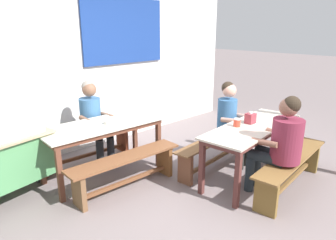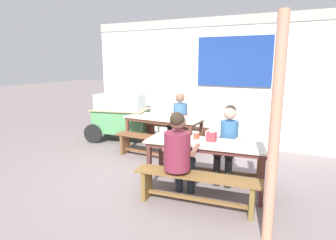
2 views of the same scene
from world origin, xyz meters
The scene contains 16 objects.
ground_plane centered at (0.00, 0.00, 0.00)m, with size 40.00×40.00×0.00m, color slate.
backdrop_wall centered at (0.01, 2.41, 1.51)m, with size 6.17×0.23×2.88m.
dining_table_far centered at (-0.69, 1.28, 0.67)m, with size 1.67×0.77×0.74m.
dining_table_near centered at (0.72, -0.17, 0.66)m, with size 1.83×0.76×0.74m.
bench_far_back centered at (-0.67, 1.82, 0.29)m, with size 1.57×0.37×0.45m.
bench_far_front centered at (-0.71, 0.73, 0.30)m, with size 1.54×0.37×0.45m.
bench_near_back centered at (0.67, 0.38, 0.29)m, with size 1.74×0.41×0.45m.
bench_near_front centered at (0.77, -0.71, 0.30)m, with size 1.69×0.46×0.45m.
food_cart centered at (-2.02, 1.57, 0.66)m, with size 1.71×1.06×1.15m.
person_near_front centered at (0.50, -0.66, 0.72)m, with size 0.48×0.61×1.26m.
person_right_near_table centered at (0.92, 0.32, 0.69)m, with size 0.39×0.54×1.23m.
person_center_facing centered at (-0.54, 1.74, 0.70)m, with size 0.42×0.57×1.24m.
tissue_box centered at (0.77, -0.09, 0.81)m, with size 0.13×0.11×0.16m.
condiment_jar centered at (0.52, -0.04, 0.80)m, with size 0.09×0.09×0.11m.
soup_bowl centered at (-0.60, 1.20, 0.77)m, with size 0.17×0.17×0.05m, color silver.
wooden_support_post centered at (1.71, -1.05, 1.19)m, with size 0.11×0.11×2.37m, color tan.
Camera 2 is at (1.92, -3.99, 1.89)m, focal length 30.16 mm.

